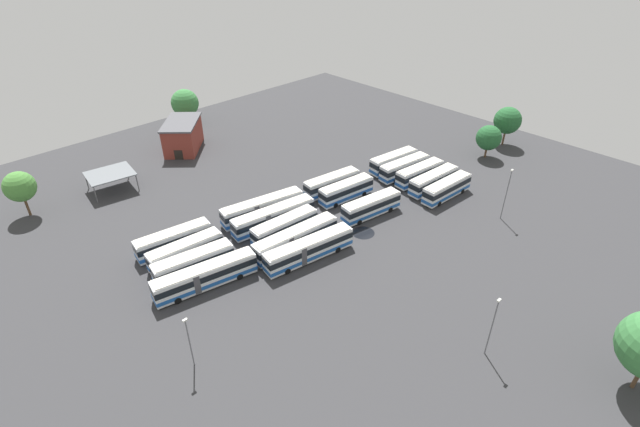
{
  "coord_description": "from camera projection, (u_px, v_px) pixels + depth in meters",
  "views": [
    {
      "loc": [
        -47.9,
        -48.59,
        45.51
      ],
      "look_at": [
        -0.21,
        0.43,
        1.56
      ],
      "focal_mm": 26.6,
      "sensor_mm": 36.0,
      "label": 1
    }
  ],
  "objects": [
    {
      "name": "bus_row2_slot4",
      "position": [
        332.0,
        183.0,
        89.57
      ],
      "size": [
        11.69,
        4.22,
        3.57
      ],
      "color": "silver",
      "rests_on": "ground_plane"
    },
    {
      "name": "bus_row1_slot2",
      "position": [
        285.0,
        227.0,
        77.26
      ],
      "size": [
        12.0,
        3.38,
        3.57
      ],
      "color": "silver",
      "rests_on": "ground_plane"
    },
    {
      "name": "bus_row3_slot2",
      "position": [
        420.0,
        173.0,
        92.97
      ],
      "size": [
        11.23,
        3.82,
        3.57
      ],
      "color": "silver",
      "rests_on": "ground_plane"
    },
    {
      "name": "bus_row0_slot4",
      "position": [
        174.0,
        240.0,
        74.16
      ],
      "size": [
        12.14,
        4.3,
        3.57
      ],
      "color": "silver",
      "rests_on": "ground_plane"
    },
    {
      "name": "puddle_front_lane",
      "position": [
        359.0,
        179.0,
        94.93
      ],
      "size": [
        2.55,
        2.55,
        0.01
      ],
      "primitive_type": "cylinder",
      "color": "black",
      "rests_on": "ground_plane"
    },
    {
      "name": "bus_row3_slot4",
      "position": [
        394.0,
        161.0,
        97.45
      ],
      "size": [
        11.36,
        4.0,
        3.57
      ],
      "color": "silver",
      "rests_on": "ground_plane"
    },
    {
      "name": "bus_row0_slot1",
      "position": [
        205.0,
        276.0,
        66.87
      ],
      "size": [
        15.17,
        5.47,
        3.57
      ],
      "color": "silver",
      "rests_on": "ground_plane"
    },
    {
      "name": "bus_row0_slot3",
      "position": [
        186.0,
        252.0,
        71.72
      ],
      "size": [
        11.7,
        3.6,
        3.57
      ],
      "color": "silver",
      "rests_on": "ground_plane"
    },
    {
      "name": "tree_south_edge",
      "position": [
        20.0,
        187.0,
        80.72
      ],
      "size": [
        5.26,
        5.26,
        8.37
      ],
      "color": "brown",
      "rests_on": "ground_plane"
    },
    {
      "name": "tree_east_edge",
      "position": [
        489.0,
        138.0,
        100.98
      ],
      "size": [
        5.34,
        5.34,
        7.2
      ],
      "color": "brown",
      "rests_on": "ground_plane"
    },
    {
      "name": "bus_row1_slot0",
      "position": [
        309.0,
        249.0,
        72.2
      ],
      "size": [
        15.18,
        5.01,
        3.57
      ],
      "color": "silver",
      "rests_on": "ground_plane"
    },
    {
      "name": "bus_row0_slot2",
      "position": [
        194.0,
        263.0,
        69.35
      ],
      "size": [
        12.17,
        4.51,
        3.57
      ],
      "color": "silver",
      "rests_on": "ground_plane"
    },
    {
      "name": "bus_row1_slot4",
      "position": [
        262.0,
        208.0,
        82.2
      ],
      "size": [
        15.18,
        5.44,
        3.57
      ],
      "color": "silver",
      "rests_on": "ground_plane"
    },
    {
      "name": "bus_row1_slot1",
      "position": [
        295.0,
        239.0,
        74.49
      ],
      "size": [
        15.14,
        3.9,
        3.57
      ],
      "color": "silver",
      "rests_on": "ground_plane"
    },
    {
      "name": "puddle_near_shelter",
      "position": [
        363.0,
        233.0,
        79.15
      ],
      "size": [
        3.83,
        3.83,
        0.01
      ],
      "primitive_type": "cylinder",
      "color": "black",
      "rests_on": "ground_plane"
    },
    {
      "name": "lamp_post_by_building",
      "position": [
        507.0,
        193.0,
        80.06
      ],
      "size": [
        0.56,
        0.28,
        9.54
      ],
      "color": "slate",
      "rests_on": "ground_plane"
    },
    {
      "name": "bus_row1_slot3",
      "position": [
        273.0,
        217.0,
        79.77
      ],
      "size": [
        15.18,
        4.82,
        3.57
      ],
      "color": "silver",
      "rests_on": "ground_plane"
    },
    {
      "name": "tree_northeast",
      "position": [
        508.0,
        120.0,
        105.77
      ],
      "size": [
        6.01,
        6.01,
        8.85
      ],
      "color": "brown",
      "rests_on": "ground_plane"
    },
    {
      "name": "bus_row2_slot3",
      "position": [
        346.0,
        190.0,
        87.33
      ],
      "size": [
        11.24,
        4.01,
        3.57
      ],
      "color": "silver",
      "rests_on": "ground_plane"
    },
    {
      "name": "maintenance_shelter",
      "position": [
        110.0,
        174.0,
        89.57
      ],
      "size": [
        9.12,
        7.97,
        3.55
      ],
      "color": "slate",
      "rests_on": "ground_plane"
    },
    {
      "name": "bus_row2_slot1",
      "position": [
        371.0,
        206.0,
        82.67
      ],
      "size": [
        11.73,
        4.37,
        3.57
      ],
      "color": "silver",
      "rests_on": "ground_plane"
    },
    {
      "name": "bus_row3_slot0",
      "position": [
        447.0,
        189.0,
        87.92
      ],
      "size": [
        11.54,
        3.31,
        3.57
      ],
      "color": "silver",
      "rests_on": "ground_plane"
    },
    {
      "name": "bus_row3_slot3",
      "position": [
        404.0,
        168.0,
        95.05
      ],
      "size": [
        11.8,
        4.08,
        3.57
      ],
      "color": "silver",
      "rests_on": "ground_plane"
    },
    {
      "name": "ground_plane",
      "position": [
        323.0,
        222.0,
        82.0
      ],
      "size": [
        125.93,
        125.93,
        0.0
      ],
      "primitive_type": "plane",
      "color": "#333335"
    },
    {
      "name": "lamp_post_near_entrance",
      "position": [
        189.0,
        340.0,
        53.99
      ],
      "size": [
        0.56,
        0.28,
        7.44
      ],
      "color": "slate",
      "rests_on": "ground_plane"
    },
    {
      "name": "tree_west_edge",
      "position": [
        185.0,
        103.0,
        116.34
      ],
      "size": [
        6.68,
        6.68,
        8.82
      ],
      "color": "brown",
      "rests_on": "ground_plane"
    },
    {
      "name": "bus_row3_slot1",
      "position": [
        433.0,
        181.0,
        90.49
      ],
      "size": [
        11.77,
        3.44,
        3.57
      ],
      "color": "silver",
      "rests_on": "ground_plane"
    },
    {
      "name": "lamp_post_mid_lot",
      "position": [
        492.0,
        325.0,
        55.06
      ],
      "size": [
        0.56,
        0.28,
        8.81
      ],
      "color": "slate",
      "rests_on": "ground_plane"
    },
    {
      "name": "depot_building",
      "position": [
        183.0,
        135.0,
        105.21
      ],
      "size": [
        13.02,
        13.25,
        6.5
      ],
      "color": "maroon",
      "rests_on": "ground_plane"
    }
  ]
}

